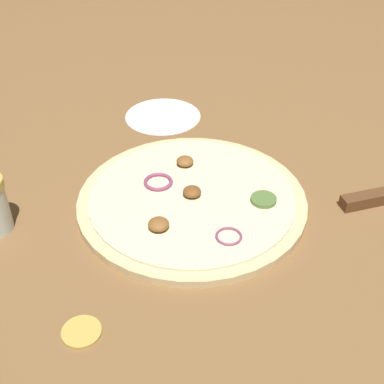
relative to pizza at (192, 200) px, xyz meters
The scene contains 4 objects.
ground_plane 0.01m from the pizza, 49.10° to the left, with size 3.00×3.00×0.00m, color brown.
pizza is the anchor object (origin of this frame).
loose_cap 0.25m from the pizza, 146.27° to the right, with size 0.04×0.04×0.01m.
flour_patch 0.26m from the pizza, 73.46° to the left, with size 0.14×0.14×0.00m.
Camera 1 is at (-0.28, -0.52, 0.47)m, focal length 50.00 mm.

